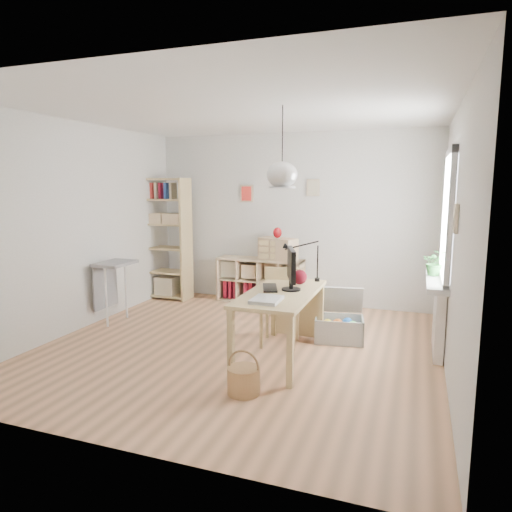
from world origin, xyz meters
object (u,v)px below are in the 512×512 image
(storage_chest, at_px, (340,324))
(drawer_chest, at_px, (278,249))
(desk, at_px, (281,300))
(monitor, at_px, (291,267))
(tall_bookshelf, at_px, (165,234))
(cube_shelf, at_px, (260,284))
(chair, at_px, (281,301))

(storage_chest, relative_size, drawer_chest, 1.22)
(desk, xyz_separation_m, storage_chest, (0.52, 0.82, -0.46))
(desk, distance_m, storage_chest, 1.07)
(drawer_chest, bearing_deg, monitor, -48.70)
(desk, relative_size, storage_chest, 2.03)
(desk, bearing_deg, monitor, 49.96)
(tall_bookshelf, distance_m, drawer_chest, 1.91)
(cube_shelf, bearing_deg, storage_chest, -42.49)
(storage_chest, bearing_deg, desk, -131.33)
(cube_shelf, height_order, drawer_chest, drawer_chest)
(monitor, height_order, drawer_chest, monitor)
(desk, distance_m, chair, 0.51)
(storage_chest, height_order, drawer_chest, drawer_chest)
(chair, distance_m, monitor, 0.66)
(cube_shelf, relative_size, chair, 1.56)
(cube_shelf, distance_m, chair, 1.98)
(storage_chest, relative_size, monitor, 1.45)
(cube_shelf, relative_size, monitor, 2.74)
(storage_chest, bearing_deg, monitor, -130.09)
(storage_chest, distance_m, monitor, 1.17)
(desk, xyz_separation_m, cube_shelf, (-1.02, 2.23, -0.36))
(storage_chest, bearing_deg, cube_shelf, 128.28)
(desk, height_order, chair, chair)
(chair, height_order, storage_chest, chair)
(desk, bearing_deg, cube_shelf, 114.61)
(drawer_chest, bearing_deg, chair, -51.28)
(monitor, bearing_deg, drawer_chest, 90.27)
(storage_chest, bearing_deg, tall_bookshelf, 150.79)
(monitor, bearing_deg, cube_shelf, 97.04)
(desk, xyz_separation_m, drawer_chest, (-0.70, 2.19, 0.24))
(desk, relative_size, cube_shelf, 1.07)
(chair, relative_size, drawer_chest, 1.49)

